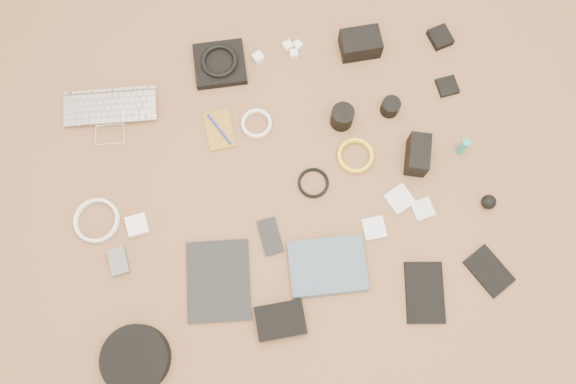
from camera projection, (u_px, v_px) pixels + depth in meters
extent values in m
cube|color=brown|center=(282.00, 190.00, 1.96)|extent=(4.00, 4.00, 0.04)
imported|color=silver|center=(111.00, 120.00, 1.99)|extent=(0.36, 0.28, 0.03)
cube|color=black|center=(220.00, 64.00, 2.04)|extent=(0.20, 0.19, 0.03)
torus|color=black|center=(219.00, 61.00, 2.02)|extent=(0.16, 0.16, 0.02)
cube|color=white|center=(258.00, 58.00, 2.05)|extent=(0.04, 0.04, 0.03)
cube|color=white|center=(288.00, 46.00, 2.06)|extent=(0.04, 0.04, 0.03)
cube|color=white|center=(298.00, 46.00, 2.06)|extent=(0.04, 0.04, 0.03)
cube|color=white|center=(294.00, 54.00, 2.05)|extent=(0.03, 0.03, 0.03)
cube|color=black|center=(360.00, 44.00, 2.03)|extent=(0.15, 0.11, 0.08)
cube|color=black|center=(440.00, 37.00, 2.07)|extent=(0.08, 0.09, 0.03)
cube|color=olive|center=(219.00, 130.00, 1.99)|extent=(0.10, 0.15, 0.01)
cylinder|color=#141EAA|center=(219.00, 129.00, 1.98)|extent=(0.06, 0.13, 0.01)
torus|color=white|center=(257.00, 124.00, 1.99)|extent=(0.14, 0.14, 0.01)
cylinder|color=black|center=(342.00, 117.00, 1.96)|extent=(0.10, 0.10, 0.09)
cylinder|color=black|center=(390.00, 107.00, 1.98)|extent=(0.08, 0.08, 0.06)
cube|color=black|center=(447.00, 86.00, 2.03)|extent=(0.07, 0.07, 0.02)
cube|color=white|center=(137.00, 225.00, 1.89)|extent=(0.07, 0.07, 0.03)
torus|color=white|center=(97.00, 221.00, 1.90)|extent=(0.19, 0.19, 0.01)
torus|color=black|center=(313.00, 183.00, 1.94)|extent=(0.14, 0.14, 0.01)
torus|color=yellow|center=(355.00, 156.00, 1.96)|extent=(0.17, 0.17, 0.01)
cube|color=black|center=(418.00, 155.00, 1.92)|extent=(0.11, 0.15, 0.10)
cylinder|color=teal|center=(463.00, 147.00, 1.93)|extent=(0.03, 0.03, 0.09)
cube|color=#5D5E63|center=(119.00, 262.00, 1.86)|extent=(0.06, 0.09, 0.02)
cube|color=black|center=(219.00, 281.00, 1.85)|extent=(0.25, 0.30, 0.01)
cube|color=black|center=(270.00, 236.00, 1.89)|extent=(0.07, 0.13, 0.01)
cube|color=silver|center=(374.00, 228.00, 1.90)|extent=(0.08, 0.08, 0.01)
cube|color=silver|center=(400.00, 199.00, 1.92)|extent=(0.10, 0.10, 0.01)
cube|color=silver|center=(423.00, 209.00, 1.91)|extent=(0.07, 0.07, 0.01)
sphere|color=black|center=(489.00, 202.00, 1.90)|extent=(0.07, 0.07, 0.05)
cylinder|color=black|center=(136.00, 359.00, 1.77)|extent=(0.28, 0.28, 0.06)
cube|color=black|center=(281.00, 320.00, 1.81)|extent=(0.16, 0.12, 0.04)
imported|color=#3C5567|center=(331.00, 295.00, 1.83)|extent=(0.27, 0.22, 0.02)
cube|color=black|center=(425.00, 292.00, 1.84)|extent=(0.17, 0.22, 0.01)
cube|color=black|center=(489.00, 271.00, 1.86)|extent=(0.15, 0.18, 0.01)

